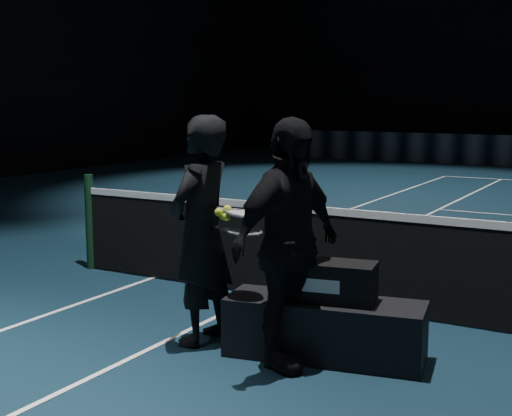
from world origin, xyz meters
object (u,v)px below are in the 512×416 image
at_px(racket_bag, 325,281).
at_px(tennis_balls, 226,214).
at_px(player_a, 201,231).
at_px(player_bench, 325,329).
at_px(racket_upper, 243,214).
at_px(racket_lower, 245,232).
at_px(player_b, 288,244).

relative_size(racket_bag, tennis_balls, 6.27).
xyz_separation_m(racket_bag, player_a, (-1.01, -0.17, 0.32)).
distance_m(player_bench, player_a, 1.24).
distance_m(racket_bag, racket_upper, 0.81).
height_order(player_bench, tennis_balls, tennis_balls).
xyz_separation_m(player_bench, player_a, (-1.01, -0.17, 0.69)).
xyz_separation_m(racket_upper, tennis_balls, (-0.15, -0.01, -0.01)).
relative_size(racket_lower, tennis_balls, 5.67).
relative_size(player_bench, racket_bag, 2.00).
bearing_deg(tennis_balls, racket_lower, -9.70).
bearing_deg(player_b, racket_upper, 90.74).
height_order(racket_lower, racket_upper, racket_upper).
bearing_deg(racket_upper, tennis_balls, -170.43).
bearing_deg(racket_upper, racket_bag, 20.91).
relative_size(player_bench, player_a, 0.82).
height_order(racket_bag, racket_upper, racket_upper).
bearing_deg(tennis_balls, player_b, -8.72).
bearing_deg(tennis_balls, racket_bag, 14.54).
distance_m(player_a, racket_upper, 0.44).
xyz_separation_m(player_bench, racket_upper, (-0.61, -0.18, 0.87)).
distance_m(player_bench, racket_lower, 0.96).
xyz_separation_m(player_a, racket_upper, (0.40, -0.02, 0.17)).
bearing_deg(player_b, racket_lower, 95.82).
bearing_deg(player_b, player_bench, -17.00).
bearing_deg(racket_lower, player_a, 180.00).
bearing_deg(player_a, racket_upper, 87.11).
bearing_deg(racket_upper, racket_lower, -42.66).
relative_size(racket_bag, player_a, 0.41).
bearing_deg(racket_bag, player_bench, 0.00).
relative_size(player_b, racket_upper, 2.70).
xyz_separation_m(player_a, tennis_balls, (0.25, -0.03, 0.16)).
xyz_separation_m(racket_bag, player_b, (-0.17, -0.29, 0.32)).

